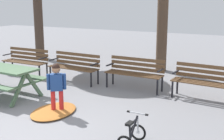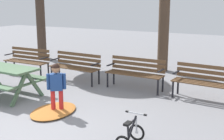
# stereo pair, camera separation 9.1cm
# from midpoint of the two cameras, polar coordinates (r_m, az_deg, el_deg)

# --- Properties ---
(ground) EXTENTS (36.00, 36.00, 0.00)m
(ground) POSITION_cam_midpoint_polar(r_m,az_deg,el_deg) (6.05, -16.25, -11.14)
(ground) COLOR gray
(picnic_table) EXTENTS (1.88, 1.44, 0.79)m
(picnic_table) POSITION_cam_midpoint_polar(r_m,az_deg,el_deg) (8.19, -19.82, -0.68)
(picnic_table) COLOR #4C6B4C
(picnic_table) RESTS_ON ground
(park_bench_far_left) EXTENTS (1.60, 0.47, 0.85)m
(park_bench_far_left) POSITION_cam_midpoint_polar(r_m,az_deg,el_deg) (10.40, -15.87, 1.94)
(park_bench_far_left) COLOR brown
(park_bench_far_left) RESTS_ON ground
(park_bench_left) EXTENTS (1.62, 0.54, 0.85)m
(park_bench_left) POSITION_cam_midpoint_polar(r_m,az_deg,el_deg) (9.22, -7.20, 0.95)
(park_bench_left) COLOR brown
(park_bench_left) RESTS_ON ground
(park_bench_right) EXTENTS (1.61, 0.50, 0.85)m
(park_bench_right) POSITION_cam_midpoint_polar(r_m,az_deg,el_deg) (8.42, 4.00, -0.13)
(park_bench_right) COLOR brown
(park_bench_right) RESTS_ON ground
(park_bench_far_right) EXTENTS (1.63, 0.58, 0.85)m
(park_bench_far_right) POSITION_cam_midpoint_polar(r_m,az_deg,el_deg) (7.82, 16.71, -1.70)
(park_bench_far_right) COLOR brown
(park_bench_far_right) RESTS_ON ground
(child_standing) EXTENTS (0.36, 0.28, 1.09)m
(child_standing) POSITION_cam_midpoint_polar(r_m,az_deg,el_deg) (6.72, -10.64, -2.58)
(child_standing) COLOR red
(child_standing) RESTS_ON ground
(kids_bicycle) EXTENTS (0.39, 0.56, 0.54)m
(kids_bicycle) POSITION_cam_midpoint_polar(r_m,az_deg,el_deg) (5.25, 3.18, -12.03)
(kids_bicycle) COLOR black
(kids_bicycle) RESTS_ON ground
(leaf_pile) EXTENTS (0.98, 1.31, 0.07)m
(leaf_pile) POSITION_cam_midpoint_polar(r_m,az_deg,el_deg) (6.90, -11.14, -7.49)
(leaf_pile) COLOR #B26B2D
(leaf_pile) RESTS_ON ground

